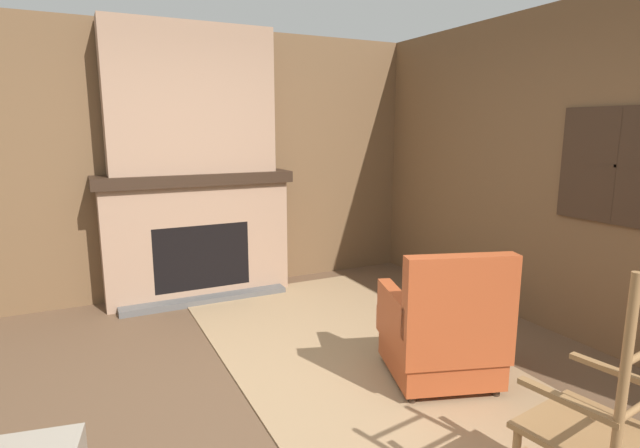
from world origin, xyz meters
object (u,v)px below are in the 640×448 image
(oil_lamp_vase, at_px, (135,165))
(decorative_plate_on_mantel, at_px, (181,161))
(armchair, at_px, (442,334))
(firewood_stack, at_px, (449,306))
(storage_case, at_px, (234,165))
(rocking_chair, at_px, (597,440))

(oil_lamp_vase, bearing_deg, decorative_plate_on_mantel, 92.66)
(armchair, bearing_deg, decorative_plate_on_mantel, 42.47)
(firewood_stack, distance_m, oil_lamp_vase, 3.17)
(storage_case, distance_m, decorative_plate_on_mantel, 0.52)
(oil_lamp_vase, relative_size, decorative_plate_on_mantel, 1.03)
(firewood_stack, xyz_separation_m, storage_case, (-1.59, -1.49, 1.21))
(rocking_chair, xyz_separation_m, oil_lamp_vase, (-3.78, -1.33, 0.92))
(rocking_chair, distance_m, oil_lamp_vase, 4.11)
(firewood_stack, bearing_deg, oil_lamp_vase, -123.09)
(decorative_plate_on_mantel, bearing_deg, armchair, 24.39)
(rocking_chair, xyz_separation_m, firewood_stack, (-2.19, 1.11, -0.32))
(storage_case, bearing_deg, decorative_plate_on_mantel, -92.23)
(armchair, bearing_deg, oil_lamp_vase, 50.22)
(firewood_stack, height_order, oil_lamp_vase, oil_lamp_vase)
(oil_lamp_vase, bearing_deg, rocking_chair, 19.42)
(firewood_stack, height_order, storage_case, storage_case)
(armchair, xyz_separation_m, rocking_chair, (1.26, -0.25, 0.07))
(oil_lamp_vase, bearing_deg, firewood_stack, 56.91)
(firewood_stack, distance_m, decorative_plate_on_mantel, 2.87)
(armchair, height_order, firewood_stack, armchair)
(armchair, bearing_deg, rocking_chair, -173.06)
(rocking_chair, height_order, storage_case, storage_case)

